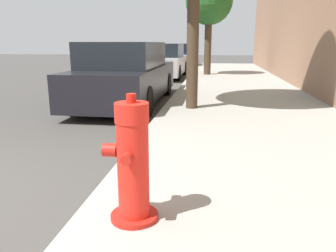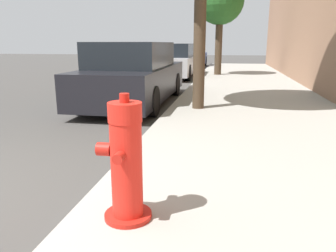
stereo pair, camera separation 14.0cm
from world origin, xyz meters
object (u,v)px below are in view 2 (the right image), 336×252
Objects in this scene: fire_hydrant at (126,164)px; street_tree_far at (220,2)px; parked_car_near at (135,75)px; parked_car_mid at (172,61)px; parked_car_far at (190,56)px.

street_tree_far is (0.25, 11.90, 2.47)m from fire_hydrant.
parked_car_near is at bearing -105.26° from street_tree_far.
parked_car_near reaches higher than parked_car_mid.
parked_car_far is 1.05× the size of street_tree_far.
fire_hydrant is at bearing -84.74° from parked_car_far.
street_tree_far reaches higher than parked_car_near.
fire_hydrant is 0.23× the size of parked_car_mid.
parked_car_mid is at bearing 98.07° from fire_hydrant.
parked_car_far is (-1.66, 17.98, 0.10)m from fire_hydrant.
parked_car_far is at bearing 89.77° from parked_car_mid.
parked_car_far is (0.02, 6.14, -0.00)m from parked_car_mid.
street_tree_far reaches higher than parked_car_mid.
parked_car_mid is (-0.17, 6.37, -0.01)m from parked_car_near.
parked_car_near reaches higher than fire_hydrant.
parked_car_near reaches higher than parked_car_far.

